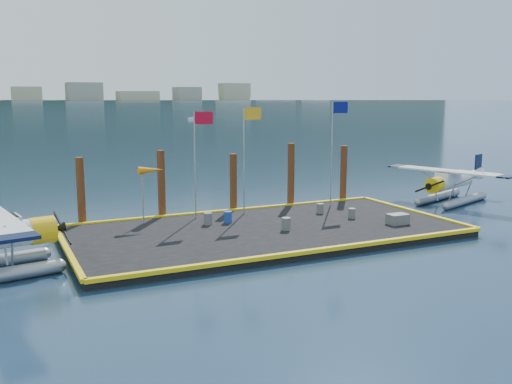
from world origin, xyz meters
TOP-DOWN VIEW (x-y plane):
  - ground at (0.00, 0.00)m, footprint 4000.00×4000.00m
  - dock at (0.00, 0.00)m, footprint 20.00×10.00m
  - dock_bumpers at (0.00, 0.00)m, footprint 20.25×10.25m
  - far_backdrop at (239.91, 1737.52)m, footprint 3050.00×2050.00m
  - seaplane_d at (15.46, 2.83)m, footprint 7.99×8.49m
  - drum_0 at (-1.28, 1.99)m, footprint 0.45×0.45m
  - drum_2 at (5.55, 0.10)m, footprint 0.40×0.40m
  - drum_3 at (0.78, -0.91)m, footprint 0.47×0.47m
  - drum_4 at (4.65, 2.04)m, footprint 0.41×0.41m
  - drum_5 at (-2.43, 2.03)m, footprint 0.45×0.45m
  - crate at (6.92, -2.24)m, footprint 1.11×0.74m
  - flagpole_red at (-2.29, 3.80)m, footprint 1.14×0.08m
  - flagpole_yellow at (0.70, 3.80)m, footprint 1.14×0.08m
  - flagpole_blue at (6.70, 3.80)m, footprint 1.14×0.08m
  - windsock at (-5.03, 3.80)m, footprint 1.40×0.44m
  - piling_0 at (-8.50, 5.40)m, footprint 0.44×0.44m
  - piling_1 at (-4.00, 5.40)m, footprint 0.44×0.44m
  - piling_2 at (0.50, 5.40)m, footprint 0.44×0.44m
  - piling_3 at (4.50, 5.40)m, footprint 0.44×0.44m
  - piling_4 at (8.50, 5.40)m, footprint 0.44×0.44m

SIDE VIEW (x-z plane):
  - ground at x=0.00m, z-range 0.00..0.00m
  - dock at x=0.00m, z-range 0.00..0.40m
  - dock_bumpers at x=0.00m, z-range 0.40..0.58m
  - crate at x=6.92m, z-range 0.40..0.95m
  - drum_2 at x=5.55m, z-range 0.40..0.96m
  - drum_4 at x=4.65m, z-range 0.40..0.98m
  - drum_0 at x=-1.28m, z-range 0.40..1.03m
  - drum_5 at x=-2.43m, z-range 0.40..1.04m
  - drum_3 at x=0.78m, z-range 0.40..1.06m
  - seaplane_d at x=15.46m, z-range -0.20..2.86m
  - piling_2 at x=0.50m, z-range 0.00..3.80m
  - piling_0 at x=-8.50m, z-range 0.00..4.00m
  - piling_4 at x=8.50m, z-range 0.00..4.00m
  - piling_1 at x=-4.00m, z-range 0.00..4.20m
  - piling_3 at x=4.50m, z-range 0.00..4.30m
  - windsock at x=-5.03m, z-range 1.67..4.79m
  - flagpole_red at x=-2.29m, z-range 1.40..7.40m
  - flagpole_yellow at x=0.70m, z-range 1.41..7.61m
  - flagpole_blue at x=6.70m, z-range 1.44..7.94m
  - far_backdrop at x=239.91m, z-range -395.55..414.45m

